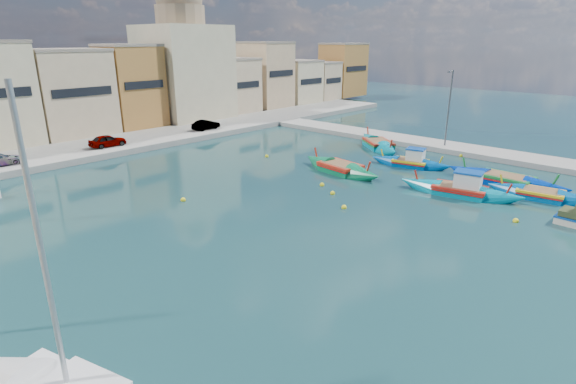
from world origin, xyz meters
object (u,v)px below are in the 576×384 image
luzzu_blue_cabin (410,163)px  luzzu_blue_south (505,181)px  quay_street_lamp (449,108)px  luzzu_green (340,169)px  church_block (183,58)px  luzzu_cyan_mid (378,145)px  luzzu_turquoise_cabin (460,191)px  luzzu_cyan_south (540,195)px

luzzu_blue_cabin → luzzu_blue_south: 8.06m
quay_street_lamp → luzzu_green: size_ratio=0.89×
luzzu_blue_south → church_block: bearing=89.4°
quay_street_lamp → luzzu_blue_cabin: size_ratio=1.06×
luzzu_cyan_mid → luzzu_green: 10.48m
luzzu_cyan_mid → church_block: bearing=97.6°
luzzu_green → luzzu_cyan_mid: bearing=14.0°
luzzu_turquoise_cabin → church_block: bearing=82.6°
luzzu_cyan_south → luzzu_turquoise_cabin: bearing=124.6°
luzzu_blue_cabin → luzzu_cyan_south: 11.11m
church_block → luzzu_cyan_mid: church_block is taller
luzzu_turquoise_cabin → luzzu_blue_cabin: 7.99m
luzzu_cyan_mid → luzzu_turquoise_cabin: bearing=-126.1°
luzzu_turquoise_cabin → luzzu_cyan_mid: bearing=53.9°
luzzu_cyan_south → quay_street_lamp: bearing=50.0°
quay_street_lamp → luzzu_turquoise_cabin: 15.08m
luzzu_cyan_mid → luzzu_green: bearing=-166.0°
luzzu_turquoise_cabin → luzzu_blue_south: size_ratio=0.95×
luzzu_turquoise_cabin → luzzu_blue_cabin: bearing=53.9°
quay_street_lamp → luzzu_cyan_south: quay_street_lamp is taller
luzzu_green → luzzu_cyan_south: size_ratio=1.17×
luzzu_cyan_mid → luzzu_green: luzzu_cyan_mid is taller
church_block → luzzu_blue_cabin: (-0.62, -34.49, -8.09)m
quay_street_lamp → luzzu_cyan_mid: bearing=123.1°
luzzu_blue_cabin → quay_street_lamp: bearing=3.5°
church_block → luzzu_turquoise_cabin: bearing=-97.4°
church_block → quay_street_lamp: 35.04m
quay_street_lamp → luzzu_green: quay_street_lamp is taller
luzzu_cyan_mid → luzzu_green: size_ratio=0.98×
luzzu_cyan_mid → luzzu_blue_south: (-4.22, -14.13, -0.00)m
quay_street_lamp → church_block: bearing=102.3°
luzzu_turquoise_cabin → luzzu_cyan_mid: luzzu_turquoise_cabin is taller
luzzu_blue_cabin → luzzu_blue_south: luzzu_blue_cabin is taller
luzzu_turquoise_cabin → luzzu_green: (-1.03, 9.99, -0.05)m
luzzu_turquoise_cabin → luzzu_blue_south: 5.16m
church_block → luzzu_cyan_south: bearing=-92.8°
quay_street_lamp → luzzu_blue_cabin: 9.02m
luzzu_blue_south → luzzu_cyan_south: (-1.78, -2.94, -0.04)m
luzzu_cyan_mid → luzzu_green: (-10.17, -2.54, 0.00)m
quay_street_lamp → luzzu_blue_cabin: bearing=-176.5°
luzzu_turquoise_cabin → luzzu_cyan_south: 5.51m
luzzu_blue_south → luzzu_blue_cabin: bearing=91.4°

